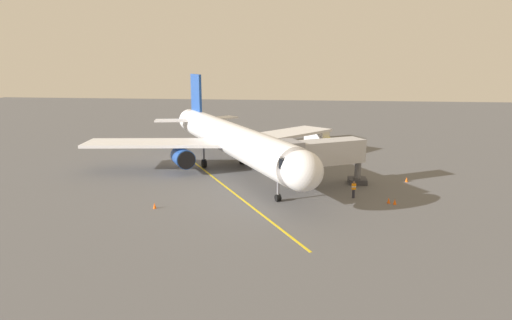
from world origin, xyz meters
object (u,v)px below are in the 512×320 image
object	(u,v)px
box_truck_near_nose	(319,139)
safety_cone_nose_right	(407,179)
airplane	(230,139)
jet_bridge	(314,154)
safety_cone_wing_starboard	(395,202)
ground_crew_marshaller	(354,189)
safety_cone_wing_port	(155,206)
safety_cone_nose_left	(389,200)

from	to	relation	value
box_truck_near_nose	safety_cone_nose_right	bearing A→B (deg)	115.52
airplane	box_truck_near_nose	xyz separation A→B (m)	(-11.13, -17.27, -2.62)
airplane	safety_cone_nose_right	bearing A→B (deg)	172.03
airplane	jet_bridge	world-z (taller)	airplane
box_truck_near_nose	safety_cone_wing_starboard	world-z (taller)	box_truck_near_nose
ground_crew_marshaller	box_truck_near_nose	size ratio (longest dim) A/B	0.35
airplane	box_truck_near_nose	bearing A→B (deg)	-122.79
jet_bridge	box_truck_near_nose	xyz separation A→B (m)	(-0.85, -24.37, -2.38)
safety_cone_wing_port	safety_cone_wing_starboard	xyz separation A→B (m)	(-22.23, -4.00, 0.00)
safety_cone_wing_port	safety_cone_wing_starboard	world-z (taller)	same
jet_bridge	safety_cone_wing_port	distance (m)	17.16
jet_bridge	safety_cone_wing_starboard	world-z (taller)	jet_bridge
box_truck_near_nose	safety_cone_nose_right	distance (m)	22.39
ground_crew_marshaller	safety_cone_nose_left	size ratio (longest dim) A/B	3.11
box_truck_near_nose	safety_cone_nose_right	size ratio (longest dim) A/B	8.82
box_truck_near_nose	safety_cone_wing_starboard	distance (m)	29.63
ground_crew_marshaller	safety_cone_wing_port	distance (m)	19.35
safety_cone_nose_left	safety_cone_nose_right	xyz separation A→B (m)	(-3.30, -8.32, 0.00)
safety_cone_nose_right	airplane	bearing A→B (deg)	-7.97
safety_cone_nose_left	safety_cone_nose_right	world-z (taller)	same
airplane	safety_cone_wing_port	bearing A→B (deg)	74.69
ground_crew_marshaller	safety_cone_wing_port	xyz separation A→B (m)	(18.50, 5.61, -0.61)
ground_crew_marshaller	safety_cone_wing_port	world-z (taller)	ground_crew_marshaller
jet_bridge	safety_cone_nose_right	world-z (taller)	jet_bridge
safety_cone_nose_left	airplane	bearing A→B (deg)	-32.74
safety_cone_nose_left	ground_crew_marshaller	bearing A→B (deg)	-22.17
airplane	safety_cone_wing_port	size ratio (longest dim) A/B	66.52
airplane	safety_cone_wing_starboard	bearing A→B (deg)	147.33
box_truck_near_nose	jet_bridge	bearing A→B (deg)	88.01
ground_crew_marshaller	safety_cone_nose_right	distance (m)	9.59
safety_cone_wing_port	jet_bridge	bearing A→B (deg)	-149.87
safety_cone_nose_right	safety_cone_wing_starboard	distance (m)	9.06
safety_cone_nose_right	safety_cone_wing_port	distance (m)	28.02
jet_bridge	safety_cone_nose_right	size ratio (longest dim) A/B	19.65
airplane	safety_cone_nose_left	distance (m)	21.09
ground_crew_marshaller	safety_cone_nose_left	xyz separation A→B (m)	(-3.21, 1.31, -0.61)
airplane	safety_cone_nose_right	distance (m)	21.29
airplane	safety_cone_wing_starboard	world-z (taller)	airplane
safety_cone_nose_left	safety_cone_nose_right	distance (m)	8.95
ground_crew_marshaller	safety_cone_nose_left	world-z (taller)	ground_crew_marshaller
ground_crew_marshaller	box_truck_near_nose	distance (m)	27.37
jet_bridge	safety_cone_wing_port	size ratio (longest dim) A/B	19.65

